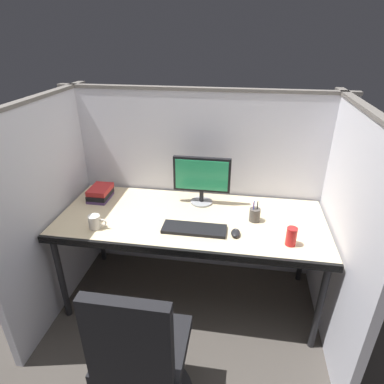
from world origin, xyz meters
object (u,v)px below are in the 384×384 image
(desk, at_px, (191,224))
(coffee_mug, at_px, (95,222))
(keyboard_main, at_px, (194,229))
(soda_can, at_px, (291,236))
(book_stack, at_px, (100,193))
(monitor_center, at_px, (202,177))
(office_chair, at_px, (143,369))
(computer_mouse, at_px, (236,233))
(pen_cup, at_px, (255,215))

(desk, relative_size, coffee_mug, 15.08)
(keyboard_main, relative_size, soda_can, 3.52)
(soda_can, height_order, coffee_mug, soda_can)
(book_stack, xyz_separation_m, soda_can, (1.42, -0.40, 0.01))
(desk, xyz_separation_m, book_stack, (-0.76, 0.19, 0.10))
(monitor_center, bearing_deg, soda_can, -36.32)
(office_chair, relative_size, book_stack, 4.45)
(desk, xyz_separation_m, coffee_mug, (-0.62, -0.22, 0.10))
(coffee_mug, bearing_deg, office_chair, -53.63)
(desk, height_order, book_stack, book_stack)
(coffee_mug, bearing_deg, book_stack, 108.52)
(office_chair, xyz_separation_m, keyboard_main, (0.15, 0.77, 0.39))
(computer_mouse, xyz_separation_m, coffee_mug, (-0.94, -0.06, 0.03))
(book_stack, bearing_deg, monitor_center, 3.93)
(office_chair, bearing_deg, book_stack, 124.92)
(keyboard_main, distance_m, computer_mouse, 0.28)
(pen_cup, bearing_deg, soda_can, -49.12)
(desk, relative_size, soda_can, 15.57)
(soda_can, bearing_deg, office_chair, -137.51)
(desk, xyz_separation_m, keyboard_main, (0.05, -0.15, 0.06))
(book_stack, bearing_deg, pen_cup, -7.05)
(soda_can, bearing_deg, computer_mouse, 171.54)
(desk, distance_m, computer_mouse, 0.37)
(office_chair, bearing_deg, pen_cup, 64.63)
(monitor_center, xyz_separation_m, soda_can, (0.62, -0.46, -0.15))
(office_chair, relative_size, computer_mouse, 10.16)
(monitor_center, bearing_deg, computer_mouse, -55.49)
(book_stack, xyz_separation_m, coffee_mug, (0.14, -0.41, -0.00))
(desk, height_order, soda_can, soda_can)
(computer_mouse, xyz_separation_m, soda_can, (0.34, -0.05, 0.04))
(computer_mouse, height_order, book_stack, book_stack)
(keyboard_main, height_order, computer_mouse, computer_mouse)
(soda_can, bearing_deg, coffee_mug, -179.53)
(desk, bearing_deg, coffee_mug, -160.01)
(desk, xyz_separation_m, soda_can, (0.67, -0.21, 0.11))
(keyboard_main, bearing_deg, computer_mouse, -2.85)
(desk, xyz_separation_m, computer_mouse, (0.33, -0.16, 0.07))
(computer_mouse, relative_size, soda_can, 0.79)
(book_stack, xyz_separation_m, pen_cup, (1.20, -0.15, 0.00))
(book_stack, relative_size, soda_can, 1.80)
(desk, height_order, coffee_mug, coffee_mug)
(computer_mouse, bearing_deg, monitor_center, 124.51)
(office_chair, xyz_separation_m, pen_cup, (0.55, 0.96, 0.42))
(monitor_center, distance_m, soda_can, 0.79)
(computer_mouse, distance_m, pen_cup, 0.24)
(keyboard_main, relative_size, coffee_mug, 3.41)
(soda_can, distance_m, coffee_mug, 1.29)
(soda_can, relative_size, pen_cup, 0.76)
(keyboard_main, distance_m, pen_cup, 0.44)
(office_chair, height_order, pen_cup, office_chair)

